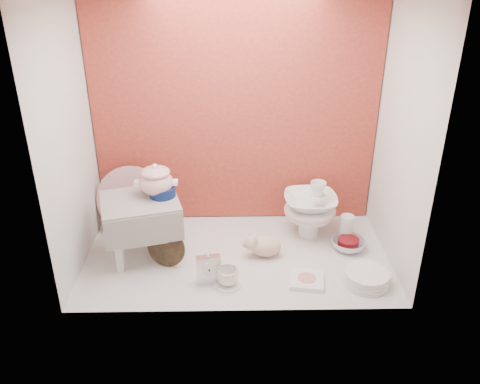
{
  "coord_description": "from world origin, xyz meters",
  "views": [
    {
      "loc": [
        -0.03,
        -2.53,
        1.7
      ],
      "look_at": [
        0.02,
        0.02,
        0.42
      ],
      "focal_mm": 37.61,
      "sensor_mm": 36.0,
      "label": 1
    }
  ],
  "objects_px": {
    "blue_white_vase": "(146,208)",
    "porcelain_tower": "(310,208)",
    "step_stool": "(142,228)",
    "soup_tureen": "(156,179)",
    "mantel_clock": "(209,268)",
    "gold_rim_teacup": "(228,276)",
    "plush_pig": "(266,246)",
    "floral_platter": "(131,201)",
    "dinner_plate_stack": "(367,278)",
    "crystal_bowl": "(348,244)"
  },
  "relations": [
    {
      "from": "blue_white_vase",
      "to": "step_stool",
      "type": "bearing_deg",
      "value": -84.01
    },
    {
      "from": "porcelain_tower",
      "to": "soup_tureen",
      "type": "bearing_deg",
      "value": -170.05
    },
    {
      "from": "porcelain_tower",
      "to": "dinner_plate_stack",
      "type": "bearing_deg",
      "value": -64.8
    },
    {
      "from": "mantel_clock",
      "to": "plush_pig",
      "type": "bearing_deg",
      "value": 28.39
    },
    {
      "from": "floral_platter",
      "to": "plush_pig",
      "type": "height_order",
      "value": "floral_platter"
    },
    {
      "from": "blue_white_vase",
      "to": "mantel_clock",
      "type": "xyz_separation_m",
      "value": [
        0.43,
        -0.62,
        -0.04
      ]
    },
    {
      "from": "mantel_clock",
      "to": "crystal_bowl",
      "type": "bearing_deg",
      "value": 11.57
    },
    {
      "from": "blue_white_vase",
      "to": "plush_pig",
      "type": "distance_m",
      "value": 0.85
    },
    {
      "from": "floral_platter",
      "to": "crystal_bowl",
      "type": "bearing_deg",
      "value": -10.22
    },
    {
      "from": "mantel_clock",
      "to": "porcelain_tower",
      "type": "distance_m",
      "value": 0.81
    },
    {
      "from": "plush_pig",
      "to": "porcelain_tower",
      "type": "distance_m",
      "value": 0.4
    },
    {
      "from": "blue_white_vase",
      "to": "porcelain_tower",
      "type": "xyz_separation_m",
      "value": [
        1.06,
        -0.12,
        0.05
      ]
    },
    {
      "from": "floral_platter",
      "to": "dinner_plate_stack",
      "type": "height_order",
      "value": "floral_platter"
    },
    {
      "from": "blue_white_vase",
      "to": "plush_pig",
      "type": "relative_size",
      "value": 1.18
    },
    {
      "from": "blue_white_vase",
      "to": "porcelain_tower",
      "type": "distance_m",
      "value": 1.06
    },
    {
      "from": "crystal_bowl",
      "to": "porcelain_tower",
      "type": "bearing_deg",
      "value": 140.56
    },
    {
      "from": "gold_rim_teacup",
      "to": "dinner_plate_stack",
      "type": "height_order",
      "value": "gold_rim_teacup"
    },
    {
      "from": "crystal_bowl",
      "to": "gold_rim_teacup",
      "type": "bearing_deg",
      "value": -154.67
    },
    {
      "from": "floral_platter",
      "to": "plush_pig",
      "type": "xyz_separation_m",
      "value": [
        0.84,
        -0.31,
        -0.15
      ]
    },
    {
      "from": "floral_platter",
      "to": "gold_rim_teacup",
      "type": "relative_size",
      "value": 3.74
    },
    {
      "from": "floral_platter",
      "to": "crystal_bowl",
      "type": "xyz_separation_m",
      "value": [
        1.35,
        -0.24,
        -0.19
      ]
    },
    {
      "from": "floral_platter",
      "to": "dinner_plate_stack",
      "type": "bearing_deg",
      "value": -23.15
    },
    {
      "from": "gold_rim_teacup",
      "to": "dinner_plate_stack",
      "type": "relative_size",
      "value": 0.46
    },
    {
      "from": "step_stool",
      "to": "mantel_clock",
      "type": "xyz_separation_m",
      "value": [
        0.4,
        -0.28,
        -0.09
      ]
    },
    {
      "from": "mantel_clock",
      "to": "gold_rim_teacup",
      "type": "distance_m",
      "value": 0.11
    },
    {
      "from": "crystal_bowl",
      "to": "step_stool",
      "type": "bearing_deg",
      "value": -177.96
    },
    {
      "from": "floral_platter",
      "to": "gold_rim_teacup",
      "type": "xyz_separation_m",
      "value": [
        0.61,
        -0.59,
        -0.16
      ]
    },
    {
      "from": "plush_pig",
      "to": "step_stool",
      "type": "bearing_deg",
      "value": -166.02
    },
    {
      "from": "soup_tureen",
      "to": "floral_platter",
      "type": "height_order",
      "value": "soup_tureen"
    },
    {
      "from": "step_stool",
      "to": "soup_tureen",
      "type": "distance_m",
      "value": 0.31
    },
    {
      "from": "soup_tureen",
      "to": "plush_pig",
      "type": "height_order",
      "value": "soup_tureen"
    },
    {
      "from": "floral_platter",
      "to": "gold_rim_teacup",
      "type": "distance_m",
      "value": 0.87
    },
    {
      "from": "soup_tureen",
      "to": "porcelain_tower",
      "type": "height_order",
      "value": "soup_tureen"
    },
    {
      "from": "mantel_clock",
      "to": "gold_rim_teacup",
      "type": "xyz_separation_m",
      "value": [
        0.1,
        -0.03,
        -0.04
      ]
    },
    {
      "from": "blue_white_vase",
      "to": "crystal_bowl",
      "type": "bearing_deg",
      "value": -13.04
    },
    {
      "from": "step_stool",
      "to": "floral_platter",
      "type": "height_order",
      "value": "floral_platter"
    },
    {
      "from": "plush_pig",
      "to": "dinner_plate_stack",
      "type": "bearing_deg",
      "value": -11.99
    },
    {
      "from": "soup_tureen",
      "to": "plush_pig",
      "type": "bearing_deg",
      "value": -7.34
    },
    {
      "from": "step_stool",
      "to": "crystal_bowl",
      "type": "relative_size",
      "value": 2.11
    },
    {
      "from": "step_stool",
      "to": "blue_white_vase",
      "type": "height_order",
      "value": "step_stool"
    },
    {
      "from": "step_stool",
      "to": "porcelain_tower",
      "type": "distance_m",
      "value": 1.04
    },
    {
      "from": "floral_platter",
      "to": "porcelain_tower",
      "type": "relative_size",
      "value": 1.19
    },
    {
      "from": "step_stool",
      "to": "soup_tureen",
      "type": "xyz_separation_m",
      "value": [
        0.09,
        0.06,
        0.29
      ]
    },
    {
      "from": "mantel_clock",
      "to": "crystal_bowl",
      "type": "xyz_separation_m",
      "value": [
        0.84,
        0.32,
        -0.06
      ]
    },
    {
      "from": "gold_rim_teacup",
      "to": "soup_tureen",
      "type": "bearing_deg",
      "value": 138.07
    },
    {
      "from": "soup_tureen",
      "to": "blue_white_vase",
      "type": "height_order",
      "value": "soup_tureen"
    },
    {
      "from": "step_stool",
      "to": "porcelain_tower",
      "type": "xyz_separation_m",
      "value": [
        1.02,
        0.22,
        0.0
      ]
    },
    {
      "from": "plush_pig",
      "to": "gold_rim_teacup",
      "type": "xyz_separation_m",
      "value": [
        -0.23,
        -0.28,
        -0.01
      ]
    },
    {
      "from": "step_stool",
      "to": "blue_white_vase",
      "type": "distance_m",
      "value": 0.34
    },
    {
      "from": "step_stool",
      "to": "mantel_clock",
      "type": "relative_size",
      "value": 2.28
    }
  ]
}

